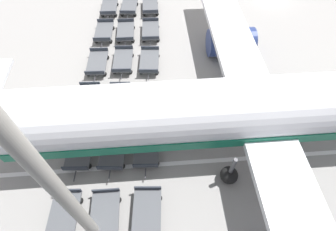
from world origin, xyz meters
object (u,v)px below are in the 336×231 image
at_px(baggage_dolly_row_mid_b_col_a, 150,6).
at_px(baggage_dolly_row_mid_b_col_e, 147,147).
at_px(baggage_dolly_row_near_col_c, 97,63).
at_px(baggage_dolly_row_near_col_e, 80,150).
at_px(baggage_dolly_row_near_col_f, 63,218).
at_px(baggage_dolly_row_mid_b_col_f, 147,215).
at_px(baggage_dolly_row_near_col_a, 109,7).
at_px(baggage_dolly_row_mid_a_col_e, 114,149).
at_px(airplane, 278,109).
at_px(baggage_dolly_row_mid_a_col_a, 129,7).
at_px(baggage_dolly_row_mid_b_col_c, 149,61).
at_px(baggage_dolly_row_mid_a_col_d, 119,100).
at_px(baggage_dolly_row_mid_a_col_f, 105,218).
at_px(baggage_dolly_row_mid_a_col_b, 126,32).
at_px(baggage_dolly_row_mid_a_col_c, 123,61).
at_px(baggage_dolly_row_mid_b_col_b, 151,31).
at_px(baggage_dolly_row_near_col_d, 88,100).
at_px(baggage_dolly_row_near_col_b, 104,32).
at_px(baggage_dolly_row_mid_b_col_d, 150,101).

xyz_separation_m(baggage_dolly_row_mid_b_col_a, baggage_dolly_row_mid_b_col_e, (17.28, -1.71, 0.00)).
distance_m(baggage_dolly_row_near_col_c, baggage_dolly_row_near_col_e, 8.55).
xyz_separation_m(baggage_dolly_row_near_col_f, baggage_dolly_row_mid_b_col_f, (0.43, 4.71, 0.00)).
distance_m(baggage_dolly_row_near_col_a, baggage_dolly_row_mid_a_col_e, 17.51).
xyz_separation_m(airplane, baggage_dolly_row_mid_b_col_f, (4.41, -8.52, -2.88)).
relative_size(baggage_dolly_row_near_col_c, baggage_dolly_row_mid_a_col_a, 0.99).
bearing_deg(baggage_dolly_row_mid_b_col_c, baggage_dolly_row_mid_a_col_d, -33.34).
relative_size(baggage_dolly_row_near_col_a, baggage_dolly_row_mid_a_col_d, 0.99).
bearing_deg(baggage_dolly_row_mid_a_col_d, baggage_dolly_row_mid_b_col_a, 164.68).
distance_m(baggage_dolly_row_near_col_a, baggage_dolly_row_mid_b_col_a, 4.36).
distance_m(baggage_dolly_row_mid_a_col_a, baggage_dolly_row_mid_a_col_d, 13.10).
bearing_deg(airplane, baggage_dolly_row_mid_a_col_f, -68.66).
distance_m(baggage_dolly_row_near_col_a, baggage_dolly_row_mid_a_col_b, 4.82).
bearing_deg(baggage_dolly_row_mid_a_col_c, baggage_dolly_row_mid_a_col_b, 175.21).
bearing_deg(baggage_dolly_row_mid_a_col_c, baggage_dolly_row_mid_a_col_d, -5.41).
relative_size(baggage_dolly_row_near_col_f, baggage_dolly_row_mid_a_col_a, 1.00).
xyz_separation_m(baggage_dolly_row_mid_a_col_b, baggage_dolly_row_mid_b_col_c, (4.54, 1.93, 0.00)).
height_order(baggage_dolly_row_mid_a_col_d, baggage_dolly_row_mid_b_col_a, same).
height_order(baggage_dolly_row_near_col_c, baggage_dolly_row_mid_b_col_b, same).
height_order(baggage_dolly_row_near_col_d, baggage_dolly_row_near_col_f, same).
relative_size(airplane, baggage_dolly_row_mid_a_col_e, 10.74).
bearing_deg(baggage_dolly_row_mid_a_col_a, baggage_dolly_row_near_col_e, -12.80).
xyz_separation_m(baggage_dolly_row_near_col_b, baggage_dolly_row_near_col_f, (17.28, -1.93, 0.00)).
distance_m(baggage_dolly_row_near_col_a, baggage_dolly_row_mid_b_col_c, 9.75).
relative_size(baggage_dolly_row_near_col_c, baggage_dolly_row_mid_a_col_d, 1.00).
distance_m(baggage_dolly_row_mid_b_col_b, baggage_dolly_row_mid_b_col_d, 8.87).
height_order(baggage_dolly_row_near_col_f, baggage_dolly_row_mid_a_col_d, same).
relative_size(baggage_dolly_row_near_col_a, baggage_dolly_row_mid_a_col_c, 1.00).
relative_size(baggage_dolly_row_mid_a_col_f, baggage_dolly_row_mid_b_col_a, 1.00).
relative_size(baggage_dolly_row_mid_a_col_a, baggage_dolly_row_mid_b_col_b, 1.01).
relative_size(baggage_dolly_row_near_col_c, baggage_dolly_row_near_col_d, 1.00).
bearing_deg(baggage_dolly_row_near_col_a, baggage_dolly_row_mid_b_col_f, 5.99).
distance_m(baggage_dolly_row_mid_a_col_d, baggage_dolly_row_mid_b_col_a, 13.33).
bearing_deg(baggage_dolly_row_mid_a_col_d, baggage_dolly_row_mid_b_col_f, 9.54).
height_order(baggage_dolly_row_near_col_e, baggage_dolly_row_mid_a_col_b, same).
xyz_separation_m(baggage_dolly_row_near_col_d, baggage_dolly_row_mid_b_col_e, (4.74, 4.19, 0.00)).
bearing_deg(baggage_dolly_row_mid_a_col_e, baggage_dolly_row_near_col_a, -178.57).
height_order(baggage_dolly_row_near_col_d, baggage_dolly_row_mid_a_col_e, same).
height_order(airplane, baggage_dolly_row_near_col_b, airplane).
distance_m(baggage_dolly_row_near_col_c, baggage_dolly_row_near_col_f, 12.95).
xyz_separation_m(baggage_dolly_row_near_col_b, baggage_dolly_row_mid_b_col_a, (-3.99, 4.82, 0.00)).
bearing_deg(baggage_dolly_row_mid_b_col_a, baggage_dolly_row_mid_b_col_b, -4.36).
bearing_deg(baggage_dolly_row_mid_a_col_e, baggage_dolly_row_mid_a_col_a, 174.51).
bearing_deg(baggage_dolly_row_mid_a_col_a, baggage_dolly_row_near_col_d, -16.03).
relative_size(airplane, baggage_dolly_row_mid_b_col_e, 10.78).
bearing_deg(baggage_dolly_row_mid_b_col_d, baggage_dolly_row_mid_a_col_a, -175.27).
bearing_deg(baggage_dolly_row_mid_a_col_e, baggage_dolly_row_mid_b_col_c, 159.85).
relative_size(baggage_dolly_row_near_col_d, baggage_dolly_row_near_col_f, 1.00).
xyz_separation_m(baggage_dolly_row_mid_a_col_e, baggage_dolly_row_mid_b_col_e, (0.11, 2.20, 0.00)).
xyz_separation_m(baggage_dolly_row_near_col_f, baggage_dolly_row_mid_b_col_d, (-8.06, 5.61, 0.00)).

